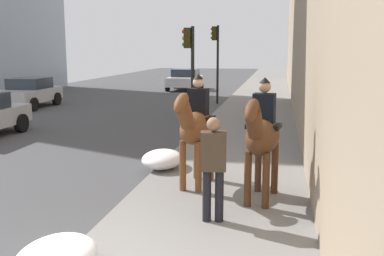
# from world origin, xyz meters

# --- Properties ---
(mounted_horse_near) EXTENTS (2.15, 0.74, 2.26)m
(mounted_horse_near) POSITION_xyz_m (4.51, -1.18, 1.36)
(mounted_horse_near) COLOR brown
(mounted_horse_near) RESTS_ON sidewalk_slab
(mounted_horse_far) EXTENTS (2.15, 0.78, 2.25)m
(mounted_horse_far) POSITION_xyz_m (3.83, -2.50, 1.36)
(mounted_horse_far) COLOR #4C2B16
(mounted_horse_far) RESTS_ON sidewalk_slab
(pedestrian_greeting) EXTENTS (0.31, 0.43, 1.70)m
(pedestrian_greeting) POSITION_xyz_m (2.67, -1.79, 1.10)
(pedestrian_greeting) COLOR black
(pedestrian_greeting) RESTS_ON sidewalk_slab
(car_near_lane) EXTENTS (3.92, 2.13, 1.44)m
(car_near_lane) POSITION_xyz_m (26.73, 3.65, 0.75)
(car_near_lane) COLOR silver
(car_near_lane) RESTS_ON ground
(car_far_lane) EXTENTS (3.92, 2.10, 1.44)m
(car_far_lane) POSITION_xyz_m (16.03, 9.23, 0.74)
(car_far_lane) COLOR #B7BABF
(car_far_lane) RESTS_ON ground
(traffic_light_near_curb) EXTENTS (0.20, 0.44, 3.62)m
(traffic_light_near_curb) POSITION_xyz_m (11.54, 0.32, 2.44)
(traffic_light_near_curb) COLOR black
(traffic_light_near_curb) RESTS_ON ground
(traffic_light_far_curb) EXTENTS (0.20, 0.44, 4.00)m
(traffic_light_far_curb) POSITION_xyz_m (19.32, 0.48, 2.68)
(traffic_light_far_curb) COLOR black
(traffic_light_far_curb) RESTS_ON ground
(snow_pile_far) EXTENTS (1.21, 0.93, 0.42)m
(snow_pile_far) POSITION_xyz_m (5.74, -0.15, 0.33)
(snow_pile_far) COLOR white
(snow_pile_far) RESTS_ON sidewalk_slab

